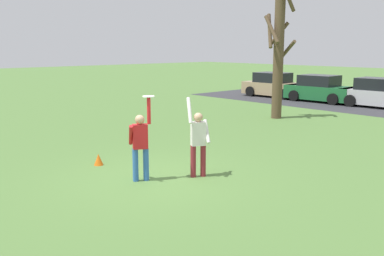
{
  "coord_description": "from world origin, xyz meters",
  "views": [
    {
      "loc": [
        8.31,
        -6.35,
        3.27
      ],
      "look_at": [
        0.23,
        0.98,
        1.2
      ],
      "focal_mm": 40.23,
      "sensor_mm": 36.0,
      "label": 1
    }
  ],
  "objects_px": {
    "person_catcher": "(140,142)",
    "person_defender": "(198,139)",
    "parked_car_green": "(320,90)",
    "parked_car_silver": "(380,94)",
    "field_cone_orange": "(99,159)",
    "parked_car_tan": "(274,86)",
    "bare_tree_tall": "(278,51)",
    "frisbee_disc": "(149,96)"
  },
  "relations": [
    {
      "from": "person_catcher",
      "to": "person_defender",
      "type": "xyz_separation_m",
      "value": [
        0.7,
        1.28,
        -0.0
      ]
    },
    {
      "from": "parked_car_green",
      "to": "field_cone_orange",
      "type": "height_order",
      "value": "parked_car_green"
    },
    {
      "from": "frisbee_disc",
      "to": "parked_car_silver",
      "type": "bearing_deg",
      "value": 96.89
    },
    {
      "from": "person_defender",
      "to": "frisbee_disc",
      "type": "xyz_separation_m",
      "value": [
        -0.59,
        -1.09,
        1.11
      ]
    },
    {
      "from": "bare_tree_tall",
      "to": "frisbee_disc",
      "type": "bearing_deg",
      "value": -69.93
    },
    {
      "from": "parked_car_green",
      "to": "parked_car_silver",
      "type": "height_order",
      "value": "same"
    },
    {
      "from": "bare_tree_tall",
      "to": "field_cone_orange",
      "type": "relative_size",
      "value": 19.34
    },
    {
      "from": "frisbee_disc",
      "to": "field_cone_orange",
      "type": "xyz_separation_m",
      "value": [
        -2.08,
        -0.24,
        -1.93
      ]
    },
    {
      "from": "parked_car_green",
      "to": "field_cone_orange",
      "type": "relative_size",
      "value": 13.05
    },
    {
      "from": "field_cone_orange",
      "to": "person_defender",
      "type": "bearing_deg",
      "value": 26.44
    },
    {
      "from": "person_defender",
      "to": "parked_car_green",
      "type": "bearing_deg",
      "value": -130.08
    },
    {
      "from": "parked_car_silver",
      "to": "bare_tree_tall",
      "type": "distance_m",
      "value": 7.65
    },
    {
      "from": "field_cone_orange",
      "to": "person_catcher",
      "type": "bearing_deg",
      "value": 1.28
    },
    {
      "from": "frisbee_disc",
      "to": "parked_car_tan",
      "type": "xyz_separation_m",
      "value": [
        -9.07,
        16.95,
        -1.37
      ]
    },
    {
      "from": "parked_car_green",
      "to": "parked_car_silver",
      "type": "bearing_deg",
      "value": 0.41
    },
    {
      "from": "person_catcher",
      "to": "person_defender",
      "type": "height_order",
      "value": "person_catcher"
    },
    {
      "from": "frisbee_disc",
      "to": "parked_car_silver",
      "type": "relative_size",
      "value": 0.07
    },
    {
      "from": "parked_car_silver",
      "to": "field_cone_orange",
      "type": "distance_m",
      "value": 17.38
    },
    {
      "from": "bare_tree_tall",
      "to": "field_cone_orange",
      "type": "height_order",
      "value": "bare_tree_tall"
    },
    {
      "from": "person_catcher",
      "to": "parked_car_green",
      "type": "relative_size",
      "value": 0.5
    },
    {
      "from": "person_catcher",
      "to": "parked_car_green",
      "type": "bearing_deg",
      "value": 46.36
    },
    {
      "from": "parked_car_tan",
      "to": "parked_car_green",
      "type": "xyz_separation_m",
      "value": [
        3.46,
        -0.01,
        0.0
      ]
    },
    {
      "from": "parked_car_silver",
      "to": "field_cone_orange",
      "type": "bearing_deg",
      "value": -92.62
    },
    {
      "from": "person_catcher",
      "to": "field_cone_orange",
      "type": "xyz_separation_m",
      "value": [
        -1.97,
        -0.04,
        -0.82
      ]
    },
    {
      "from": "person_catcher",
      "to": "parked_car_tan",
      "type": "relative_size",
      "value": 0.5
    },
    {
      "from": "frisbee_disc",
      "to": "bare_tree_tall",
      "type": "distance_m",
      "value": 10.71
    },
    {
      "from": "person_defender",
      "to": "parked_car_green",
      "type": "relative_size",
      "value": 0.49
    },
    {
      "from": "person_catcher",
      "to": "parked_car_silver",
      "type": "xyz_separation_m",
      "value": [
        -1.96,
        17.33,
        -0.25
      ]
    },
    {
      "from": "parked_car_tan",
      "to": "parked_car_green",
      "type": "bearing_deg",
      "value": -2.75
    },
    {
      "from": "bare_tree_tall",
      "to": "parked_car_green",
      "type": "bearing_deg",
      "value": 105.71
    },
    {
      "from": "person_defender",
      "to": "parked_car_green",
      "type": "xyz_separation_m",
      "value": [
        -6.2,
        15.86,
        -0.25
      ]
    },
    {
      "from": "field_cone_orange",
      "to": "parked_car_tan",
      "type": "bearing_deg",
      "value": 112.12
    },
    {
      "from": "parked_car_tan",
      "to": "bare_tree_tall",
      "type": "distance_m",
      "value": 9.1
    },
    {
      "from": "bare_tree_tall",
      "to": "parked_car_silver",
      "type": "bearing_deg",
      "value": 77.39
    },
    {
      "from": "parked_car_tan",
      "to": "bare_tree_tall",
      "type": "bearing_deg",
      "value": -54.63
    },
    {
      "from": "person_catcher",
      "to": "parked_car_green",
      "type": "xyz_separation_m",
      "value": [
        -5.5,
        17.14,
        -0.25
      ]
    },
    {
      "from": "person_catcher",
      "to": "frisbee_disc",
      "type": "xyz_separation_m",
      "value": [
        0.11,
        0.2,
        1.11
      ]
    },
    {
      "from": "parked_car_green",
      "to": "parked_car_silver",
      "type": "distance_m",
      "value": 3.54
    },
    {
      "from": "bare_tree_tall",
      "to": "field_cone_orange",
      "type": "bearing_deg",
      "value": -81.24
    },
    {
      "from": "person_defender",
      "to": "field_cone_orange",
      "type": "bearing_deg",
      "value": -35.0
    },
    {
      "from": "frisbee_disc",
      "to": "parked_car_green",
      "type": "height_order",
      "value": "frisbee_disc"
    },
    {
      "from": "person_defender",
      "to": "parked_car_silver",
      "type": "relative_size",
      "value": 0.49
    }
  ]
}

